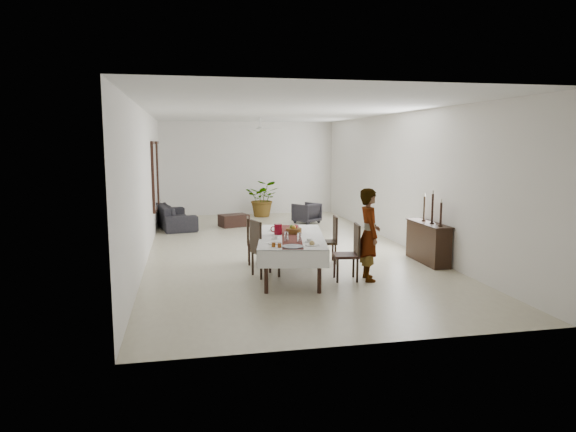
{
  "coord_description": "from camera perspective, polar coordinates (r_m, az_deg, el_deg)",
  "views": [
    {
      "loc": [
        -2.17,
        -11.78,
        2.49
      ],
      "look_at": [
        -0.19,
        -1.95,
        1.05
      ],
      "focal_mm": 32.0,
      "sensor_mm": 36.0,
      "label": 1
    }
  ],
  "objects": [
    {
      "name": "floor",
      "position": [
        12.23,
        -0.96,
        -3.57
      ],
      "size": [
        6.0,
        12.0,
        0.0
      ],
      "primitive_type": "cube",
      "color": "beige",
      "rests_on": "ground"
    },
    {
      "name": "ceiling",
      "position": [
        12.0,
        -1.0,
        11.56
      ],
      "size": [
        6.0,
        12.0,
        0.02
      ],
      "primitive_type": "cube",
      "color": "white",
      "rests_on": "wall_back"
    },
    {
      "name": "wall_back",
      "position": [
        17.93,
        -4.47,
        5.3
      ],
      "size": [
        6.0,
        0.02,
        3.2
      ],
      "primitive_type": "cube",
      "color": "white",
      "rests_on": "floor"
    },
    {
      "name": "wall_front",
      "position": [
        6.24,
        9.07,
        -0.13
      ],
      "size": [
        6.0,
        0.02,
        3.2
      ],
      "primitive_type": "cube",
      "color": "white",
      "rests_on": "floor"
    },
    {
      "name": "wall_left",
      "position": [
        11.84,
        -15.43,
        3.57
      ],
      "size": [
        0.02,
        12.0,
        3.2
      ],
      "primitive_type": "cube",
      "color": "white",
      "rests_on": "floor"
    },
    {
      "name": "wall_right",
      "position": [
        12.89,
        12.28,
        4.03
      ],
      "size": [
        0.02,
        12.0,
        3.2
      ],
      "primitive_type": "cube",
      "color": "white",
      "rests_on": "floor"
    },
    {
      "name": "dining_table_top",
      "position": [
        9.58,
        0.38,
        -2.43
      ],
      "size": [
        1.43,
        2.55,
        0.05
      ],
      "primitive_type": "cube",
      "rotation": [
        0.0,
        0.0,
        -0.19
      ],
      "color": "black",
      "rests_on": "table_leg_fl"
    },
    {
      "name": "table_leg_fl",
      "position": [
        8.55,
        -2.44,
        -6.32
      ],
      "size": [
        0.08,
        0.08,
        0.7
      ],
      "primitive_type": "cylinder",
      "rotation": [
        0.0,
        0.0,
        -0.19
      ],
      "color": "black",
      "rests_on": "floor"
    },
    {
      "name": "table_leg_fr",
      "position": [
        8.57,
        3.51,
        -6.3
      ],
      "size": [
        0.08,
        0.08,
        0.7
      ],
      "primitive_type": "cylinder",
      "rotation": [
        0.0,
        0.0,
        -0.19
      ],
      "color": "black",
      "rests_on": "floor"
    },
    {
      "name": "table_leg_bl",
      "position": [
        10.78,
        -2.09,
        -3.28
      ],
      "size": [
        0.08,
        0.08,
        0.7
      ],
      "primitive_type": "cylinder",
      "rotation": [
        0.0,
        0.0,
        -0.19
      ],
      "color": "black",
      "rests_on": "floor"
    },
    {
      "name": "table_leg_br",
      "position": [
        10.79,
        2.6,
        -3.27
      ],
      "size": [
        0.08,
        0.08,
        0.7
      ],
      "primitive_type": "cylinder",
      "rotation": [
        0.0,
        0.0,
        -0.19
      ],
      "color": "black",
      "rests_on": "floor"
    },
    {
      "name": "tablecloth_top",
      "position": [
        9.58,
        0.38,
        -2.25
      ],
      "size": [
        1.64,
        2.76,
        0.01
      ],
      "primitive_type": "cube",
      "rotation": [
        0.0,
        0.0,
        -0.19
      ],
      "color": "silver",
      "rests_on": "dining_table_top"
    },
    {
      "name": "tablecloth_drape_left",
      "position": [
        9.61,
        -3.12,
        -3.11
      ],
      "size": [
        0.49,
        2.55,
        0.3
      ],
      "primitive_type": "cube",
      "rotation": [
        0.0,
        0.0,
        -0.19
      ],
      "color": "silver",
      "rests_on": "dining_table_top"
    },
    {
      "name": "tablecloth_drape_right",
      "position": [
        9.63,
        3.88,
        -3.09
      ],
      "size": [
        0.49,
        2.55,
        0.3
      ],
      "primitive_type": "cube",
      "rotation": [
        0.0,
        0.0,
        -0.19
      ],
      "color": "silver",
      "rests_on": "dining_table_top"
    },
    {
      "name": "tablecloth_drape_near",
      "position": [
        8.34,
        0.56,
        -4.83
      ],
      "size": [
        1.17,
        0.23,
        0.3
      ],
      "primitive_type": "cube",
      "rotation": [
        0.0,
        0.0,
        -0.19
      ],
      "color": "white",
      "rests_on": "dining_table_top"
    },
    {
      "name": "tablecloth_drape_far",
      "position": [
        10.87,
        0.24,
        -1.78
      ],
      "size": [
        1.17,
        0.23,
        0.3
      ],
      "primitive_type": "cube",
      "rotation": [
        0.0,
        0.0,
        -0.19
      ],
      "color": "white",
      "rests_on": "dining_table_top"
    },
    {
      "name": "table_runner",
      "position": [
        9.58,
        0.38,
        -2.2
      ],
      "size": [
        0.81,
        2.53,
        0.0
      ],
      "primitive_type": "cube",
      "rotation": [
        0.0,
        0.0,
        -0.19
      ],
      "color": "maroon",
      "rests_on": "tablecloth_top"
    },
    {
      "name": "red_pitcher",
      "position": [
        9.7,
        -1.12,
        -1.48
      ],
      "size": [
        0.18,
        0.18,
        0.2
      ],
      "primitive_type": "cylinder",
      "rotation": [
        0.0,
        0.0,
        -0.19
      ],
      "color": "maroon",
      "rests_on": "tablecloth_top"
    },
    {
      "name": "pitcher_handle",
      "position": [
        9.71,
        -1.62,
        -1.48
      ],
      "size": [
        0.12,
        0.04,
        0.12
      ],
      "primitive_type": "torus",
      "rotation": [
        1.57,
        0.0,
        -0.19
      ],
      "color": "maroon",
      "rests_on": "red_pitcher"
    },
    {
      "name": "wine_glass_near",
      "position": [
        8.92,
        1.24,
        -2.43
      ],
      "size": [
        0.07,
        0.07,
        0.17
      ],
      "primitive_type": "cylinder",
      "color": "white",
      "rests_on": "tablecloth_top"
    },
    {
      "name": "wine_glass_mid",
      "position": [
        9.02,
        -0.18,
        -2.31
      ],
      "size": [
        0.07,
        0.07,
        0.17
      ],
      "primitive_type": "cylinder",
      "color": "silver",
      "rests_on": "tablecloth_top"
    },
    {
      "name": "teacup_right",
      "position": [
        8.99,
        2.38,
        -2.71
      ],
      "size": [
        0.09,
        0.09,
        0.06
      ],
      "primitive_type": "cylinder",
      "color": "white",
      "rests_on": "saucer_right"
    },
    {
      "name": "saucer_right",
      "position": [
        8.99,
        2.38,
        -2.86
      ],
      "size": [
        0.15,
        0.15,
        0.01
      ],
      "primitive_type": "cylinder",
      "color": "silver",
      "rests_on": "tablecloth_top"
    },
    {
      "name": "teacup_left",
      "position": [
        9.22,
        -1.44,
        -2.43
      ],
      "size": [
        0.09,
        0.09,
        0.06
      ],
      "primitive_type": "cylinder",
      "color": "silver",
      "rests_on": "saucer_left"
    },
    {
      "name": "saucer_left",
      "position": [
        9.23,
        -1.44,
        -2.57
      ],
      "size": [
        0.15,
        0.15,
        0.01
      ],
      "primitive_type": "cylinder",
      "color": "white",
      "rests_on": "tablecloth_top"
    },
    {
      "name": "plate_near_right",
      "position": [
        8.7,
        2.69,
        -3.23
      ],
      "size": [
        0.24,
        0.24,
        0.02
      ],
      "primitive_type": "cylinder",
      "color": "silver",
      "rests_on": "tablecloth_top"
    },
    {
      "name": "bread_near_right",
      "position": [
        8.7,
        2.69,
        -3.05
      ],
      "size": [
        0.09,
        0.09,
        0.09
      ],
      "primitive_type": "sphere",
      "color": "tan",
      "rests_on": "plate_near_right"
    },
    {
      "name": "plate_near_left",
      "position": [
        8.83,
        -1.47,
        -3.05
      ],
      "size": [
        0.24,
        0.24,
        0.02
      ],
      "primitive_type": "cylinder",
      "color": "silver",
      "rests_on": "tablecloth_top"
    },
    {
      "name": "plate_far_left",
      "position": [
        10.12,
        -1.5,
        -1.61
      ],
      "size": [
        0.24,
        0.24,
        0.02
      ],
      "primitive_type": "cylinder",
      "color": "silver",
      "rests_on": "tablecloth_top"
    },
    {
      "name": "serving_tray",
      "position": [
        8.54,
        0.53,
        -3.42
      ],
      "size": [
        0.36,
        0.36,
        0.02
      ],
      "primitive_type": "cylinder",
      "color": "#46474C",
      "rests_on": "tablecloth_top"
    },
    {
      "name": "jam_jar_a",
      "position": [
        8.5,
        -0.96,
        -3.28
      ],
      "size": [
        0.06,
        0.06,
        0.08
      ],
      "primitive_type": "cylinder",
      "color": "#8C4014",
      "rests_on": "tablecloth_top"
    },
    {
      "name": "jam_jar_b",
      "position": [
        8.56,
        -1.63,
        -3.21
      ],
      "size": [
        0.06,
        0.06,
        0.08
      ],
      "primitive_type": "cylinder",
      "color": "#8E4A14",
      "rests_on": "tablecloth_top"
    },
    {
      "name": "fruit_basket",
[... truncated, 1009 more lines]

